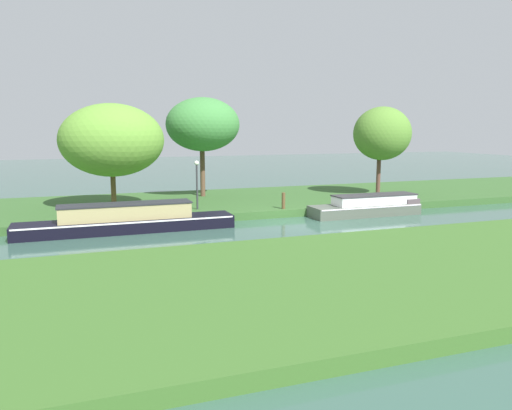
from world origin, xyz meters
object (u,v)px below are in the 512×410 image
Objects in this scene: slate_barge at (369,206)px; lamp_post at (197,178)px; willow_tree_left at (112,140)px; mooring_post_far at (334,201)px; black_narrowboat at (127,220)px; willow_tree_right at (382,134)px; willow_tree_centre at (203,125)px; mooring_post_near at (283,201)px.

lamp_post is at bearing 163.02° from slate_barge.
willow_tree_left is 12.45m from mooring_post_far.
willow_tree_left is (-0.19, 4.48, 3.51)m from black_narrowboat.
lamp_post is at bearing 34.56° from black_narrowboat.
willow_tree_right reaches higher than slate_barge.
willow_tree_centre is 11.20× the size of mooring_post_far.
black_narrowboat is 1.73× the size of willow_tree_right.
lamp_post is 2.95× the size of mooring_post_near.
lamp_post is at bearing 161.83° from mooring_post_near.
mooring_post_near is at bearing -18.17° from lamp_post.
mooring_post_near is at bearing -20.73° from willow_tree_left.
willow_tree_right is 10.24× the size of mooring_post_far.
willow_tree_left is at bearing 164.48° from mooring_post_far.
willow_tree_left is 16.53m from willow_tree_right.
willow_tree_left is 0.91× the size of willow_tree_centre.
mooring_post_near is at bearing 164.20° from slate_barge.
slate_barge is 6.74m from willow_tree_right.
lamp_post is at bearing -108.11° from willow_tree_centre.
willow_tree_right is 6.41× the size of mooring_post_near.
black_narrowboat is at bearing -145.44° from lamp_post.
slate_barge is 11.20× the size of mooring_post_far.
willow_tree_centre is 1.09× the size of willow_tree_right.
willow_tree_right is at bearing 7.17° from lamp_post.
black_narrowboat is 1.58× the size of willow_tree_centre.
slate_barge is 7.01× the size of mooring_post_near.
willow_tree_right reaches higher than mooring_post_near.
mooring_post_near is (-4.49, 1.27, 0.34)m from slate_barge.
willow_tree_centre is at bearing 114.80° from mooring_post_near.
willow_tree_right is at bearing 20.40° from mooring_post_near.
slate_barge is 1.00× the size of willow_tree_centre.
black_narrowboat is at bearing 180.00° from slate_barge.
lamp_post is 4.71× the size of mooring_post_far.
mooring_post_far is at bearing -148.96° from willow_tree_right.
willow_tree_centre is at bearing 27.31° from willow_tree_left.
lamp_post is at bearing -172.83° from willow_tree_right.
slate_barge is 2.38× the size of lamp_post.
willow_tree_centre reaches higher than lamp_post.
black_narrowboat is 1.75× the size of willow_tree_left.
mooring_post_near is at bearing 180.00° from mooring_post_far.
black_narrowboat is at bearing -87.59° from willow_tree_left.
slate_barge is at bearing -129.86° from willow_tree_right.
willow_tree_right is at bearing -16.04° from willow_tree_centre.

